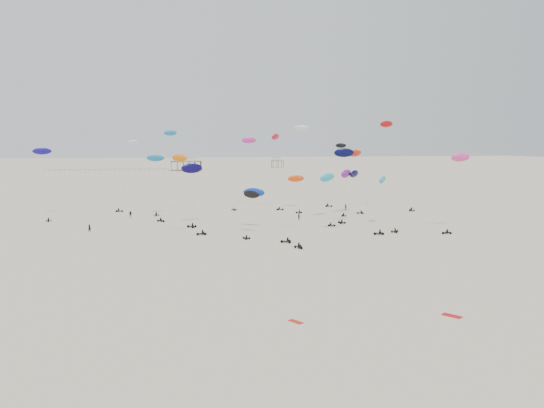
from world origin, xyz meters
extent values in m
plane|color=beige|center=(0.00, 200.00, 0.00)|extent=(900.00, 900.00, 0.00)
cube|color=brown|center=(-10.00, 350.00, 6.15)|extent=(21.00, 13.00, 0.30)
cube|color=silver|center=(-10.00, 350.00, 7.90)|extent=(14.00, 8.40, 3.20)
cube|color=#B2B2AD|center=(-10.00, 350.00, 9.65)|extent=(15.00, 9.00, 0.30)
cube|color=brown|center=(60.00, 380.00, 5.15)|extent=(9.00, 7.00, 0.30)
cube|color=silver|center=(60.00, 380.00, 6.50)|extent=(5.60, 4.20, 2.40)
cube|color=#B2B2AD|center=(60.00, 380.00, 7.85)|extent=(6.00, 4.50, 0.30)
cube|color=black|center=(-62.00, 350.00, 1.45)|extent=(80.00, 0.10, 0.10)
cylinder|color=gray|center=(-52.30, 126.33, 8.52)|extent=(0.03, 0.03, 20.65)
ellipsoid|color=#140B99|center=(-54.09, 132.81, 17.22)|extent=(5.14, 3.09, 2.39)
cylinder|color=gray|center=(-22.36, 130.82, 11.16)|extent=(0.03, 0.03, 23.94)
ellipsoid|color=#187ABB|center=(-20.26, 136.35, 22.23)|extent=(3.83, 1.89, 1.84)
cylinder|color=gray|center=(-0.84, 87.82, 4.26)|extent=(0.03, 0.03, 14.99)
ellipsoid|color=black|center=(-3.39, 93.94, 8.48)|extent=(4.00, 3.85, 2.01)
cylinder|color=gray|center=(4.79, 83.07, 11.38)|extent=(0.03, 0.03, 25.97)
ellipsoid|color=white|center=(6.71, 90.27, 22.58)|extent=(3.42, 2.20, 1.55)
cylinder|color=gray|center=(19.67, 101.02, 8.45)|extent=(0.03, 0.03, 16.99)
ellipsoid|color=red|center=(22.83, 102.18, 17.02)|extent=(4.67, 3.81, 2.14)
cylinder|color=gray|center=(0.51, 138.75, 9.99)|extent=(0.03, 0.03, 23.42)
ellipsoid|color=#D031A3|center=(3.61, 145.03, 20.20)|extent=(4.66, 2.04, 2.28)
cylinder|color=gray|center=(10.50, 134.26, 10.54)|extent=(0.03, 0.03, 20.80)
ellipsoid|color=red|center=(10.49, 137.72, 21.19)|extent=(4.25, 5.04, 2.34)
cylinder|color=gray|center=(-33.01, 140.25, 9.91)|extent=(0.03, 0.03, 20.88)
ellipsoid|color=silver|center=(-31.08, 144.85, 19.68)|extent=(3.64, 2.52, 1.64)
cylinder|color=gray|center=(-3.60, 94.43, 3.91)|extent=(0.03, 0.03, 16.70)
ellipsoid|color=#0D2EAB|center=(-1.60, 101.84, 8.12)|extent=(5.44, 3.82, 2.53)
cylinder|color=gray|center=(-16.33, 94.33, 8.23)|extent=(0.03, 0.03, 15.59)
ellipsoid|color=orange|center=(-18.48, 94.97, 16.37)|extent=(3.85, 3.30, 1.85)
cylinder|color=gray|center=(40.77, 88.11, 8.08)|extent=(0.03, 0.03, 17.01)
ellipsoid|color=#F239A2|center=(43.83, 91.15, 16.28)|extent=(5.02, 2.44, 2.41)
cylinder|color=gray|center=(29.30, 138.25, 9.36)|extent=(0.03, 0.03, 18.87)
ellipsoid|color=black|center=(32.05, 141.04, 18.55)|extent=(3.50, 2.28, 1.60)
cylinder|color=gray|center=(19.58, 88.60, 8.71)|extent=(0.03, 0.03, 17.60)
ellipsoid|color=#040636|center=(16.10, 90.27, 17.41)|extent=(4.45, 1.56, 2.15)
cylinder|color=gray|center=(15.49, 130.03, 4.21)|extent=(0.03, 0.03, 15.19)
ellipsoid|color=#FF450D|center=(16.61, 136.65, 8.71)|extent=(5.47, 2.83, 2.63)
cylinder|color=gray|center=(-23.63, 120.71, 7.64)|extent=(0.03, 0.03, 18.87)
ellipsoid|color=#1875B6|center=(-24.31, 127.10, 15.40)|extent=(4.98, 2.78, 2.35)
cylinder|color=gray|center=(19.95, 109.15, 5.04)|extent=(0.03, 0.03, 14.86)
ellipsoid|color=#1CB3D3|center=(19.92, 115.23, 10.40)|extent=(6.35, 5.88, 3.02)
cylinder|color=gray|center=(44.60, 125.71, 12.43)|extent=(0.03, 0.03, 25.10)
ellipsoid|color=#BB0D0F|center=(42.27, 129.82, 24.91)|extent=(5.13, 3.41, 2.38)
cylinder|color=gray|center=(-15.64, 106.75, 6.61)|extent=(0.03, 0.03, 13.05)
ellipsoid|color=#0B0542|center=(-15.40, 109.69, 13.42)|extent=(5.73, 3.51, 2.61)
cylinder|color=gray|center=(27.10, 118.40, 5.33)|extent=(0.03, 0.03, 12.55)
ellipsoid|color=#090439|center=(29.68, 121.75, 10.86)|extent=(4.84, 5.01, 2.51)
cylinder|color=gray|center=(28.79, 119.70, 5.36)|extent=(0.03, 0.03, 10.22)
ellipsoid|color=#83198E|center=(26.85, 120.42, 11.03)|extent=(5.24, 5.43, 2.73)
cylinder|color=gray|center=(28.37, 94.48, 5.32)|extent=(0.03, 0.03, 14.68)
ellipsoid|color=#199EC1|center=(29.07, 100.16, 10.74)|extent=(4.02, 4.95, 2.29)
imported|color=black|center=(-38.25, 102.38, 0.00)|extent=(0.83, 0.66, 2.02)
imported|color=black|center=(11.35, 110.63, 0.00)|extent=(1.06, 0.67, 2.08)
imported|color=black|center=(-30.97, 123.05, 0.00)|extent=(1.35, 0.84, 2.16)
imported|color=black|center=(29.46, 127.85, 0.00)|extent=(0.88, 0.87, 2.02)
cube|color=red|center=(10.85, 35.23, 0.00)|extent=(2.01, 2.31, 0.08)
cube|color=red|center=(-7.12, 36.64, 0.00)|extent=(1.59, 1.88, 0.07)
camera|label=1|loc=(-20.30, -18.35, 19.80)|focal=35.00mm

